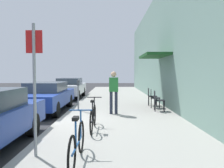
% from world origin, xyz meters
% --- Properties ---
extents(ground_plane, '(60.00, 60.00, 0.00)m').
position_xyz_m(ground_plane, '(0.00, 0.00, 0.00)').
color(ground_plane, '#2D2D30').
extents(sidewalk_slab, '(4.50, 32.00, 0.12)m').
position_xyz_m(sidewalk_slab, '(2.25, 2.00, 0.06)').
color(sidewalk_slab, '#9E9B93').
rests_on(sidewalk_slab, ground_plane).
extents(building_facade, '(1.40, 32.00, 6.37)m').
position_xyz_m(building_facade, '(4.65, 2.01, 3.18)').
color(building_facade, gray).
rests_on(building_facade, ground_plane).
extents(parked_car_1, '(1.80, 4.40, 1.34)m').
position_xyz_m(parked_car_1, '(-1.10, 2.51, 0.70)').
color(parked_car_1, navy).
rests_on(parked_car_1, ground_plane).
extents(parked_car_2, '(1.80, 4.40, 1.39)m').
position_xyz_m(parked_car_2, '(-1.10, 8.04, 0.73)').
color(parked_car_2, silver).
rests_on(parked_car_2, ground_plane).
extents(parking_meter, '(0.12, 0.10, 1.32)m').
position_xyz_m(parking_meter, '(0.45, 2.00, 0.89)').
color(parking_meter, slate).
rests_on(parking_meter, sidewalk_slab).
extents(street_sign, '(0.32, 0.06, 2.60)m').
position_xyz_m(street_sign, '(0.40, -3.15, 1.64)').
color(street_sign, gray).
rests_on(street_sign, sidewalk_slab).
extents(bicycle_0, '(0.46, 1.71, 0.90)m').
position_xyz_m(bicycle_0, '(1.27, -3.47, 0.48)').
color(bicycle_0, black).
rests_on(bicycle_0, sidewalk_slab).
extents(bicycle_1, '(0.46, 1.71, 0.90)m').
position_xyz_m(bicycle_1, '(1.36, -1.15, 0.48)').
color(bicycle_1, black).
rests_on(bicycle_1, sidewalk_slab).
extents(cafe_chair_0, '(0.49, 0.49, 0.87)m').
position_xyz_m(cafe_chair_0, '(3.87, 1.93, 0.62)').
color(cafe_chair_0, black).
rests_on(cafe_chair_0, sidewalk_slab).
extents(cafe_chair_1, '(0.51, 0.51, 0.87)m').
position_xyz_m(cafe_chair_1, '(3.87, 2.80, 0.62)').
color(cafe_chair_1, black).
rests_on(cafe_chair_1, sidewalk_slab).
extents(cafe_chair_2, '(0.49, 0.49, 0.87)m').
position_xyz_m(cafe_chair_2, '(3.87, 3.52, 0.62)').
color(cafe_chair_2, black).
rests_on(cafe_chair_2, sidewalk_slab).
extents(pedestrian_standing, '(0.36, 0.22, 1.70)m').
position_xyz_m(pedestrian_standing, '(1.98, 1.26, 1.12)').
color(pedestrian_standing, '#232838').
rests_on(pedestrian_standing, sidewalk_slab).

